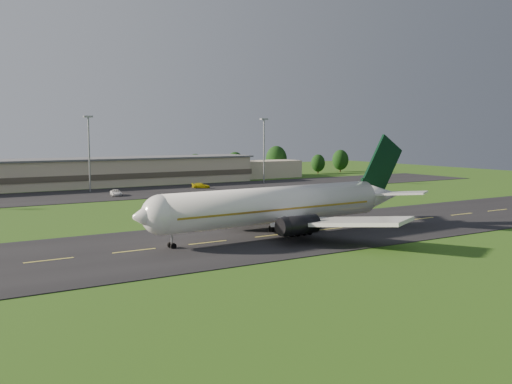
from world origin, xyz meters
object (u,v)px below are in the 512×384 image
light_mast_east (264,143)px  airliner (279,205)px  service_vehicle_c (116,193)px  service_vehicle_d (201,186)px  light_mast_centre (89,144)px  terminal (80,173)px

light_mast_east → airliner: bearing=-120.8°
service_vehicle_c → service_vehicle_d: service_vehicle_d is taller
airliner → light_mast_centre: size_ratio=2.52×
service_vehicle_d → light_mast_east: bearing=-42.0°
terminal → service_vehicle_d: (28.20, -22.73, -3.14)m
airliner → service_vehicle_c: (-4.41, 67.12, -3.82)m
light_mast_east → light_mast_centre: bearing=180.0°
terminal → service_vehicle_d: bearing=-38.9°
terminal → service_vehicle_c: 29.23m
light_mast_east → service_vehicle_d: bearing=-165.5°
terminal → light_mast_centre: (-1.40, -16.18, 8.75)m
light_mast_centre → terminal: bearing=85.0°
light_mast_centre → service_vehicle_c: (2.96, -12.84, -11.90)m
terminal → service_vehicle_d: 36.35m
airliner → light_mast_centre: (-7.37, 79.96, 8.08)m
airliner → service_vehicle_d: airliner is taller
airliner → light_mast_east: (47.63, 79.96, 8.08)m
airliner → service_vehicle_c: size_ratio=9.62×
service_vehicle_d → terminal: bearing=84.7°
terminal → service_vehicle_c: (1.55, -29.02, -3.15)m
service_vehicle_c → light_mast_centre: bearing=113.2°
terminal → service_vehicle_c: bearing=-86.9°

